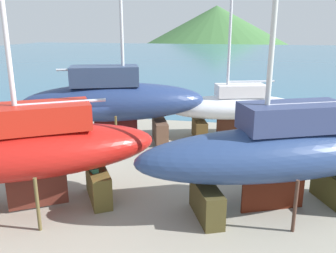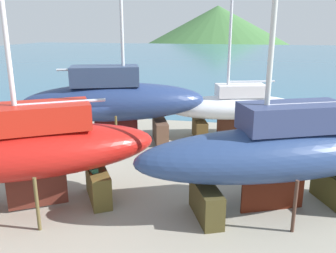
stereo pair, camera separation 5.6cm
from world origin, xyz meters
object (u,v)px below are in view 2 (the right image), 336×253
Objects in this scene: sailboat_large_starboard at (234,107)px; sailboat_small_center at (34,151)px; sailboat_far_slipway at (278,152)px; sailboat_mid_port at (114,101)px; worker at (94,181)px.

sailboat_small_center reaches higher than sailboat_large_starboard.
sailboat_far_slipway is 1.16× the size of sailboat_large_starboard.
sailboat_mid_port is 7.92m from sailboat_small_center.
sailboat_mid_port is 1.42× the size of sailboat_large_starboard.
sailboat_large_starboard is 7.55× the size of worker.
sailboat_mid_port is at bearing -59.53° from sailboat_far_slipway.
sailboat_far_slipway reaches higher than sailboat_large_starboard.
sailboat_far_slipway is 10.50m from sailboat_mid_port.
sailboat_mid_port is 7.22m from sailboat_large_starboard.
sailboat_small_center is (-8.60, -1.66, 0.00)m from sailboat_far_slipway.
sailboat_small_center reaches higher than worker.
sailboat_mid_port is at bearing 5.27° from sailboat_large_starboard.
sailboat_mid_port is (-8.43, 6.26, 0.24)m from sailboat_far_slipway.
sailboat_small_center is at bearing 40.48° from sailboat_large_starboard.
sailboat_mid_port is 1.17× the size of sailboat_small_center.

